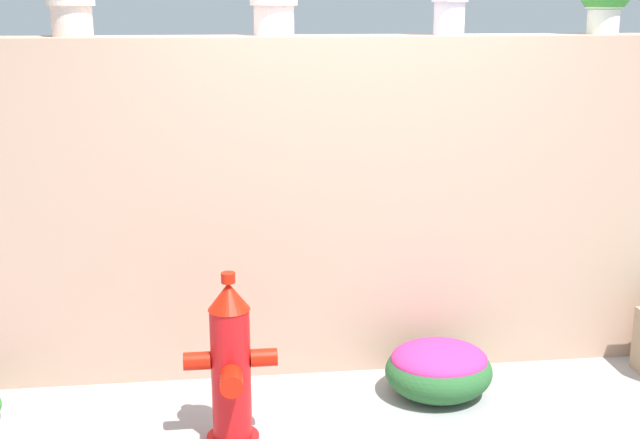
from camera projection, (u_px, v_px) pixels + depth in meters
The scene contains 4 objects.
ground_plane at pixel (380, 430), 4.27m from camera, with size 24.00×24.00×0.00m, color gray.
stone_wall at pixel (354, 205), 4.88m from camera, with size 5.74×0.38×1.99m, color tan.
fire_hydrant at pixel (231, 367), 4.05m from camera, with size 0.46×0.38×0.91m.
flower_bush_left at pixel (439, 368), 4.61m from camera, with size 0.61×0.55×0.32m.
Camera 1 is at (-0.78, -3.78, 2.17)m, focal length 45.77 mm.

